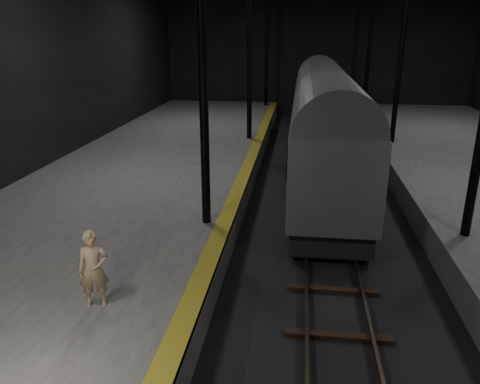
# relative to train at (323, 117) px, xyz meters

# --- Properties ---
(ground) EXTENTS (44.00, 44.00, 0.00)m
(ground) POSITION_rel_train_xyz_m (0.00, -4.70, -2.80)
(ground) COLOR black
(ground) RESTS_ON ground
(platform_left) EXTENTS (9.00, 43.80, 1.00)m
(platform_left) POSITION_rel_train_xyz_m (-7.50, -4.70, -2.30)
(platform_left) COLOR #4A4A48
(platform_left) RESTS_ON ground
(tactile_strip) EXTENTS (0.50, 43.80, 0.01)m
(tactile_strip) POSITION_rel_train_xyz_m (-3.25, -4.70, -1.80)
(tactile_strip) COLOR olive
(tactile_strip) RESTS_ON platform_left
(track) EXTENTS (2.40, 43.00, 0.24)m
(track) POSITION_rel_train_xyz_m (0.00, -4.70, -2.73)
(track) COLOR #3F3328
(track) RESTS_ON ground
(train) EXTENTS (2.82, 18.79, 5.02)m
(train) POSITION_rel_train_xyz_m (0.00, 0.00, 0.00)
(train) COLOR #999BA0
(train) RESTS_ON ground
(woman) EXTENTS (0.73, 0.60, 1.73)m
(woman) POSITION_rel_train_xyz_m (-5.23, -13.57, -0.94)
(woman) COLOR tan
(woman) RESTS_ON platform_left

